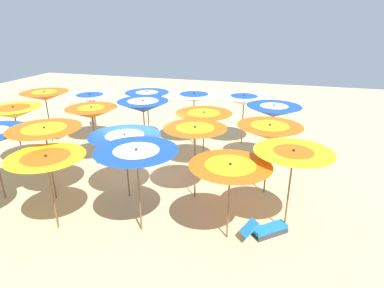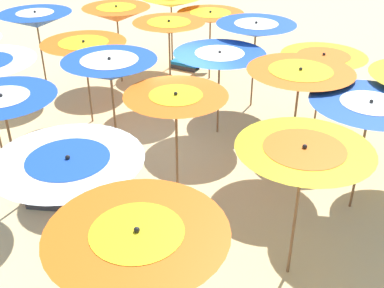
# 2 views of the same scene
# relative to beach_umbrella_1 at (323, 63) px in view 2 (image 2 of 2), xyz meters

# --- Properties ---
(ground) EXTENTS (40.00, 40.00, 0.04)m
(ground) POSITION_rel_beach_umbrella_1_xyz_m (-3.54, 0.98, -2.00)
(ground) COLOR #D1B57F
(beach_umbrella_1) EXTENTS (1.99, 1.99, 2.23)m
(beach_umbrella_1) POSITION_rel_beach_umbrella_1_xyz_m (0.00, 0.00, 0.00)
(beach_umbrella_1) COLOR brown
(beach_umbrella_1) RESTS_ON ground
(beach_umbrella_2) EXTENTS (2.14, 2.14, 2.44)m
(beach_umbrella_2) POSITION_rel_beach_umbrella_1_xyz_m (-0.57, 2.28, 0.22)
(beach_umbrella_2) COLOR brown
(beach_umbrella_2) RESTS_ON ground
(beach_umbrella_3) EXTENTS (2.06, 2.06, 2.19)m
(beach_umbrella_3) POSITION_rel_beach_umbrella_1_xyz_m (-0.88, 4.62, -0.00)
(beach_umbrella_3) COLOR brown
(beach_umbrella_3) RESTS_ON ground
(beach_umbrella_4) EXTENTS (2.01, 2.01, 2.42)m
(beach_umbrella_4) POSITION_rel_beach_umbrella_1_xyz_m (-1.65, 6.08, 0.21)
(beach_umbrella_4) COLOR brown
(beach_umbrella_4) RESTS_ON ground
(beach_umbrella_5) EXTENTS (2.19, 2.19, 2.36)m
(beach_umbrella_5) POSITION_rel_beach_umbrella_1_xyz_m (-0.92, -2.72, 0.12)
(beach_umbrella_5) COLOR brown
(beach_umbrella_5) RESTS_ON ground
(beach_umbrella_6) EXTENTS (2.18, 2.18, 2.46)m
(beach_umbrella_6) POSITION_rel_beach_umbrella_1_xyz_m (-1.36, -1.11, 0.24)
(beach_umbrella_6) COLOR brown
(beach_umbrella_6) RESTS_ON ground
(beach_umbrella_7) EXTENTS (2.22, 2.22, 2.19)m
(beach_umbrella_7) POSITION_rel_beach_umbrella_1_xyz_m (-2.13, 1.13, -0.00)
(beach_umbrella_7) COLOR brown
(beach_umbrella_7) RESTS_ON ground
(beach_umbrella_8) EXTENTS (1.95, 1.95, 2.45)m
(beach_umbrella_8) POSITION_rel_beach_umbrella_1_xyz_m (-2.69, 3.22, 0.25)
(beach_umbrella_8) COLOR brown
(beach_umbrella_8) RESTS_ON ground
(beach_umbrella_9) EXTENTS (2.05, 2.05, 2.43)m
(beach_umbrella_9) POSITION_rel_beach_umbrella_1_xyz_m (-3.61, 5.39, 0.17)
(beach_umbrella_9) COLOR brown
(beach_umbrella_9) RESTS_ON ground
(beach_umbrella_10) EXTENTS (2.02, 2.02, 2.48)m
(beach_umbrella_10) POSITION_rel_beach_umbrella_1_xyz_m (-3.03, -3.83, 0.24)
(beach_umbrella_10) COLOR brown
(beach_umbrella_10) RESTS_ON ground
(beach_umbrella_11) EXTENTS (1.94, 1.94, 2.40)m
(beach_umbrella_11) POSITION_rel_beach_umbrella_1_xyz_m (-4.07, -1.23, 0.15)
(beach_umbrella_11) COLOR brown
(beach_umbrella_11) RESTS_ON ground
(beach_umbrella_12) EXTENTS (1.98, 1.98, 2.58)m
(beach_umbrella_12) POSITION_rel_beach_umbrella_1_xyz_m (-4.89, 0.54, 0.33)
(beach_umbrella_12) COLOR brown
(beach_umbrella_12) RESTS_ON ground
(beach_umbrella_13) EXTENTS (2.13, 2.13, 2.26)m
(beach_umbrella_13) POSITION_rel_beach_umbrella_1_xyz_m (-5.04, 2.91, 0.03)
(beach_umbrella_13) COLOR brown
(beach_umbrella_13) RESTS_ON ground
(beach_umbrella_14) EXTENTS (2.05, 2.05, 2.47)m
(beach_umbrella_14) POSITION_rel_beach_umbrella_1_xyz_m (-5.94, 5.40, 0.22)
(beach_umbrella_14) COLOR brown
(beach_umbrella_14) RESTS_ON ground
(beach_umbrella_15) EXTENTS (2.11, 2.11, 2.44)m
(beach_umbrella_15) POSITION_rel_beach_umbrella_1_xyz_m (-5.76, -4.68, 0.21)
(beach_umbrella_15) COLOR brown
(beach_umbrella_15) RESTS_ON ground
(beach_umbrella_16) EXTENTS (2.21, 2.21, 2.35)m
(beach_umbrella_16) POSITION_rel_beach_umbrella_1_xyz_m (-6.23, -2.68, 0.14)
(beach_umbrella_16) COLOR brown
(beach_umbrella_16) RESTS_ON ground
(beach_umbrella_17) EXTENTS (1.98, 1.98, 2.43)m
(beach_umbrella_17) POSITION_rel_beach_umbrella_1_xyz_m (-7.04, -0.24, 0.18)
(beach_umbrella_17) COLOR brown
(beach_umbrella_17) RESTS_ON ground
(lounger_0) EXTENTS (1.26, 0.90, 0.56)m
(lounger_0) POSITION_rel_beach_umbrella_1_xyz_m (-6.47, -0.54, -1.78)
(lounger_0) COLOR #333338
(lounger_0) RESTS_ON ground
(lounger_2) EXTENTS (1.17, 1.27, 0.60)m
(lounger_2) POSITION_rel_beach_umbrella_1_xyz_m (-1.27, 5.62, -1.78)
(lounger_2) COLOR #333338
(lounger_2) RESTS_ON ground
(beach_ball) EXTENTS (0.28, 0.28, 0.28)m
(beach_ball) POSITION_rel_beach_umbrella_1_xyz_m (2.33, 2.90, -1.84)
(beach_ball) COLOR #337FE5
(beach_ball) RESTS_ON ground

